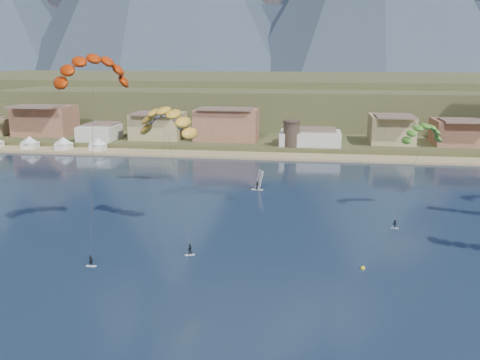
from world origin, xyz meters
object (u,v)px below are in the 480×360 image
Objects in this scene: kitesurfer_green at (423,131)px; watchtower at (291,133)px; windsurfer at (258,184)px; buoy at (363,268)px; kitesurfer_red at (92,66)px; kitesurfer_yellow at (167,117)px.

watchtower is at bearing 113.41° from kitesurfer_green.
windsurfer is 48.53m from buoy.
watchtower reaches higher than windsurfer.
watchtower is 1.81× the size of windsurfer.
buoy is at bearing -8.19° from kitesurfer_red.
kitesurfer_yellow is at bearing 157.26° from buoy.
kitesurfer_green is (55.70, 23.24, -12.43)m from kitesurfer_red.
watchtower is 0.27× the size of kitesurfer_red.
kitesurfer_yellow is 41.22m from buoy.
buoy is at bearing -113.64° from kitesurfer_green.
buoy is at bearing -80.89° from watchtower.
kitesurfer_red reaches higher than watchtower.
windsurfer is (22.44, 37.85, -27.59)m from kitesurfer_red.
watchtower is 71.03m from kitesurfer_green.
kitesurfer_green is 36.11m from buoy.
windsurfer is (12.77, 30.11, -18.75)m from kitesurfer_yellow.
kitesurfer_green reaches higher than buoy.
windsurfer is at bearing 59.34° from kitesurfer_red.
kitesurfer_red is at bearing -141.32° from kitesurfer_yellow.
watchtower is at bearing 99.11° from buoy.
kitesurfer_yellow is 48.71m from kitesurfer_green.
kitesurfer_red is (-27.78, -87.72, 22.73)m from watchtower.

